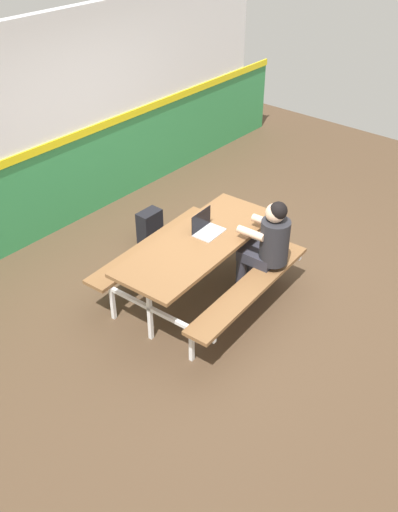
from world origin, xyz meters
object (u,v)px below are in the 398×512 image
at_px(backpack_dark, 149,227).
at_px(picnic_table_main, 199,254).
at_px(laptop_silver, 206,228).
at_px(student_nearer, 268,243).

bearing_deg(backpack_dark, picnic_table_main, -110.71).
bearing_deg(laptop_silver, student_nearer, -63.36).
xyz_separation_m(picnic_table_main, laptop_silver, (0.18, 0.05, 0.21)).
xyz_separation_m(picnic_table_main, backpack_dark, (0.44, 1.18, -0.36)).
height_order(picnic_table_main, backpack_dark, picnic_table_main).
xyz_separation_m(student_nearer, backpack_dark, (-0.02, 1.70, -0.49)).
bearing_deg(laptop_silver, picnic_table_main, -164.61).
distance_m(student_nearer, backpack_dark, 1.77).
xyz_separation_m(picnic_table_main, student_nearer, (0.47, -0.53, 0.13)).
distance_m(picnic_table_main, student_nearer, 0.72).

